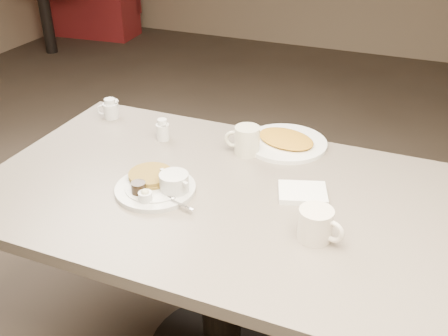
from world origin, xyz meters
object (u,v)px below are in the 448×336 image
at_px(diner_table, 222,235).
at_px(hash_plate, 286,142).
at_px(coffee_mug_far, 246,140).
at_px(creamer_right, 163,130).
at_px(coffee_mug_near, 317,224).
at_px(main_plate, 158,184).
at_px(creamer_left, 110,109).

height_order(diner_table, hash_plate, hash_plate).
bearing_deg(hash_plate, diner_table, -104.51).
relative_size(coffee_mug_far, creamer_right, 1.63).
relative_size(diner_table, creamer_right, 18.75).
height_order(diner_table, coffee_mug_near, coffee_mug_near).
distance_m(main_plate, creamer_right, 0.35).
bearing_deg(main_plate, creamer_left, 137.22).
bearing_deg(creamer_left, diner_table, -28.10).
xyz_separation_m(main_plate, coffee_mug_near, (0.50, -0.05, 0.02)).
height_order(diner_table, creamer_right, creamer_right).
relative_size(creamer_left, hash_plate, 0.22).
height_order(main_plate, hash_plate, main_plate).
bearing_deg(diner_table, creamer_left, 151.90).
xyz_separation_m(diner_table, coffee_mug_near, (0.32, -0.12, 0.22)).
bearing_deg(hash_plate, creamer_left, -176.71).
bearing_deg(coffee_mug_near, main_plate, 174.53).
relative_size(main_plate, creamer_right, 4.07).
distance_m(creamer_left, creamer_right, 0.29).
bearing_deg(coffee_mug_far, main_plate, -116.74).
distance_m(coffee_mug_far, creamer_left, 0.60).
bearing_deg(creamer_right, main_plate, -64.06).
bearing_deg(main_plate, creamer_right, 115.94).
distance_m(coffee_mug_far, creamer_right, 0.32).
relative_size(coffee_mug_near, coffee_mug_far, 1.08).
height_order(creamer_left, creamer_right, same).
xyz_separation_m(creamer_right, hash_plate, (0.43, 0.13, -0.02)).
xyz_separation_m(diner_table, creamer_left, (-0.61, 0.33, 0.21)).
relative_size(diner_table, main_plate, 4.61).
bearing_deg(hash_plate, creamer_right, -163.27).
distance_m(diner_table, main_plate, 0.27).
height_order(diner_table, creamer_left, creamer_left).
height_order(main_plate, creamer_left, creamer_left).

